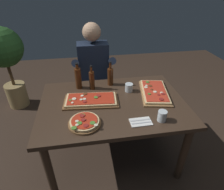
{
  "coord_description": "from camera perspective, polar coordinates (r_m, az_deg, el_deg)",
  "views": [
    {
      "loc": [
        -0.24,
        -1.48,
        1.78
      ],
      "look_at": [
        0.0,
        0.05,
        0.79
      ],
      "focal_mm": 30.04,
      "sensor_mm": 36.0,
      "label": 1
    }
  ],
  "objects": [
    {
      "name": "pizza_round_far",
      "position": [
        1.57,
        -8.36,
        -8.18
      ],
      "size": [
        0.27,
        0.27,
        0.05
      ],
      "color": "brown",
      "rests_on": "dining_table"
    },
    {
      "name": "oil_bottle_amber",
      "position": [
        2.0,
        -6.14,
        4.57
      ],
      "size": [
        0.06,
        0.06,
        0.27
      ],
      "color": "#47230F",
      "rests_on": "dining_table"
    },
    {
      "name": "seated_diner",
      "position": [
        2.45,
        -5.5,
        7.36
      ],
      "size": [
        0.53,
        0.41,
        1.33
      ],
      "color": "#23232D",
      "rests_on": "ground_plane"
    },
    {
      "name": "vinegar_bottle_green",
      "position": [
        2.07,
        -0.51,
        5.77
      ],
      "size": [
        0.06,
        0.06,
        0.27
      ],
      "color": "#47230F",
      "rests_on": "dining_table"
    },
    {
      "name": "napkin_cutlery_set",
      "position": [
        1.6,
        8.74,
        -8.1
      ],
      "size": [
        0.18,
        0.11,
        0.01
      ],
      "color": "white",
      "rests_on": "dining_table"
    },
    {
      "name": "tumbler_near_camera",
      "position": [
        1.63,
        14.98,
        -6.34
      ],
      "size": [
        0.08,
        0.08,
        0.09
      ],
      "color": "silver",
      "rests_on": "dining_table"
    },
    {
      "name": "dining_table",
      "position": [
        1.88,
        0.24,
        -4.55
      ],
      "size": [
        1.4,
        0.96,
        0.74
      ],
      "color": "#3D2B1E",
      "rests_on": "ground_plane"
    },
    {
      "name": "pizza_rectangular_left",
      "position": [
        1.99,
        12.81,
        0.89
      ],
      "size": [
        0.36,
        0.54,
        0.05
      ],
      "color": "olive",
      "rests_on": "dining_table"
    },
    {
      "name": "wine_bottle_dark",
      "position": [
        2.03,
        -10.25,
        5.13
      ],
      "size": [
        0.07,
        0.07,
        0.29
      ],
      "color": "#47230F",
      "rests_on": "dining_table"
    },
    {
      "name": "pizza_rectangular_front",
      "position": [
        1.82,
        -6.41,
        -1.56
      ],
      "size": [
        0.54,
        0.3,
        0.05
      ],
      "color": "brown",
      "rests_on": "dining_table"
    },
    {
      "name": "tumbler_far_side",
      "position": [
        1.98,
        5.17,
        2.28
      ],
      "size": [
        0.08,
        0.08,
        0.09
      ],
      "color": "silver",
      "rests_on": "dining_table"
    },
    {
      "name": "ground_plane",
      "position": [
        2.32,
        0.2,
        -17.34
      ],
      "size": [
        6.4,
        6.4,
        0.0
      ],
      "primitive_type": "plane",
      "color": "#38281E"
    },
    {
      "name": "potted_plant_corner",
      "position": [
        3.07,
        -29.82,
        10.17
      ],
      "size": [
        0.55,
        0.55,
        1.23
      ],
      "color": "tan",
      "rests_on": "ground_plane"
    },
    {
      "name": "diner_chair",
      "position": [
        2.67,
        -5.42,
        3.46
      ],
      "size": [
        0.44,
        0.44,
        0.87
      ],
      "color": "#3D2B1E",
      "rests_on": "ground_plane"
    }
  ]
}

